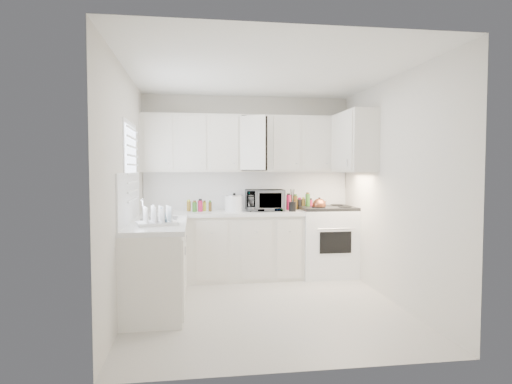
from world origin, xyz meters
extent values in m
plane|color=beige|center=(0.00, 0.00, 0.00)|extent=(3.20, 3.20, 0.00)
plane|color=white|center=(0.00, 0.00, 2.60)|extent=(3.20, 3.20, 0.00)
plane|color=beige|center=(0.00, 1.60, 1.30)|extent=(3.00, 0.00, 3.00)
plane|color=beige|center=(0.00, -1.60, 1.30)|extent=(3.00, 0.00, 3.00)
plane|color=beige|center=(-1.50, 0.00, 1.30)|extent=(0.00, 3.20, 3.20)
plane|color=beige|center=(1.50, 0.00, 1.30)|extent=(0.00, 3.20, 3.20)
cube|color=silver|center=(-0.39, 1.29, 0.93)|extent=(2.24, 0.64, 0.05)
cube|color=silver|center=(-1.19, 0.20, 0.93)|extent=(0.64, 1.62, 0.05)
cube|color=silver|center=(0.00, 1.59, 1.23)|extent=(2.98, 0.02, 0.55)
cube|color=silver|center=(-1.49, 0.20, 1.23)|extent=(0.02, 1.60, 0.55)
imported|color=gray|center=(0.22, 1.33, 1.13)|extent=(0.55, 0.32, 0.36)
cylinder|color=white|center=(0.03, 1.45, 1.08)|extent=(0.12, 0.12, 0.27)
cylinder|color=olive|center=(-0.85, 1.42, 1.02)|extent=(0.06, 0.06, 0.13)
cylinder|color=#2F6622|center=(-0.78, 1.33, 1.02)|extent=(0.06, 0.06, 0.13)
cylinder|color=#BB1846|center=(-0.70, 1.42, 1.02)|extent=(0.06, 0.06, 0.13)
cylinder|color=#E8F239|center=(-0.62, 1.33, 1.02)|extent=(0.06, 0.06, 0.13)
cylinder|color=#563E18|center=(-0.55, 1.42, 1.02)|extent=(0.06, 0.06, 0.13)
cylinder|color=#BB1846|center=(0.58, 1.46, 1.05)|extent=(0.06, 0.06, 0.19)
cylinder|color=#E8F239|center=(0.64, 1.40, 1.05)|extent=(0.06, 0.06, 0.19)
cylinder|color=#563E18|center=(0.69, 1.46, 1.05)|extent=(0.06, 0.06, 0.19)
cylinder|color=black|center=(0.74, 1.40, 1.05)|extent=(0.06, 0.06, 0.19)
cylinder|color=olive|center=(0.80, 1.46, 1.05)|extent=(0.06, 0.06, 0.19)
cylinder|color=#2F6622|center=(0.85, 1.40, 1.05)|extent=(0.06, 0.06, 0.19)
cylinder|color=#BB1846|center=(0.91, 1.46, 1.05)|extent=(0.06, 0.06, 0.19)
camera|label=1|loc=(-0.78, -4.75, 1.54)|focal=30.56mm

